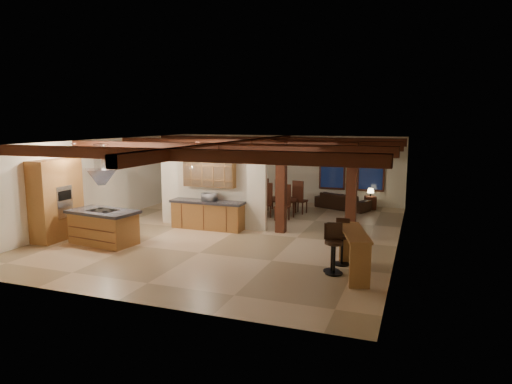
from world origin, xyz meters
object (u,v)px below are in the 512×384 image
Objects in this scene: dining_table at (274,207)px; sofa at (343,201)px; kitchen_island at (104,227)px; bar_counter at (354,245)px.

dining_table is 0.81× the size of sofa.
kitchen_island is at bearing 76.64° from sofa.
kitchen_island is 7.19m from bar_counter.
dining_table is 3.05m from sofa.
sofa is 8.05m from bar_counter.
kitchen_island reaches higher than sofa.
bar_counter reaches higher than kitchen_island.
sofa is at bearing 32.33° from dining_table.
bar_counter is (1.55, -7.89, 0.38)m from sofa.
kitchen_island reaches higher than dining_table.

